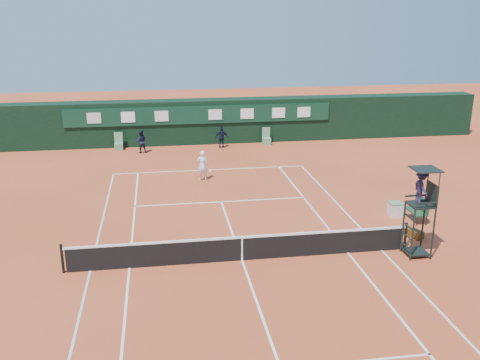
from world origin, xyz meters
name	(u,v)px	position (x,y,z in m)	size (l,w,h in m)	color
ground	(242,260)	(0.00, 0.00, 0.00)	(90.00, 90.00, 0.00)	#C1502D
court_lines	(242,260)	(0.00, 0.00, 0.01)	(11.05, 23.85, 0.01)	silver
tennis_net	(242,248)	(0.00, 0.00, 0.51)	(12.90, 0.10, 1.10)	black
back_wall	(200,121)	(0.00, 18.74, 1.51)	(40.00, 1.65, 3.00)	black
linesman_chair_left	(119,145)	(-5.50, 17.48, 0.32)	(0.55, 0.50, 1.15)	#588760
linesman_chair_right	(266,140)	(4.50, 17.48, 0.32)	(0.55, 0.50, 1.15)	#5E906C
umpire_chair	(422,194)	(6.57, -0.57, 2.46)	(0.96, 0.95, 3.42)	black
player_bench	(419,208)	(8.28, 2.67, 0.60)	(0.55, 1.20, 1.10)	#1A4226
tennis_bag	(413,233)	(7.29, 1.07, 0.16)	(0.36, 0.83, 0.31)	black
cooler	(395,209)	(7.53, 3.38, 0.33)	(0.57, 0.57, 0.65)	silver
tennis_ball	(195,192)	(-1.16, 7.89, 0.04)	(0.07, 0.07, 0.07)	#B9CD2F
player	(202,165)	(-0.58, 10.03, 0.83)	(0.60, 0.40, 1.65)	white
ball_kid_left	(141,141)	(-4.00, 16.46, 0.75)	(0.73, 0.57, 1.51)	black
ball_kid_right	(222,137)	(1.32, 16.99, 0.71)	(0.84, 0.35, 1.43)	black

